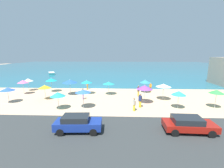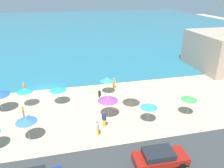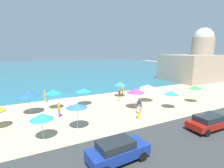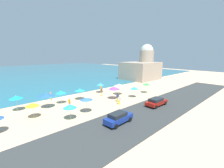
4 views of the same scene
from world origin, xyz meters
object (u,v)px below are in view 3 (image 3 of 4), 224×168
at_px(bather_3, 139,111).
at_px(harbor_fortress, 195,63).
at_px(beach_umbrella_5, 195,87).
at_px(bather_1, 119,95).
at_px(bather_4, 45,96).
at_px(beach_umbrella_11, 84,90).
at_px(beach_umbrella_9, 136,91).
at_px(bather_5, 123,89).
at_px(bather_2, 139,106).
at_px(beach_umbrella_12, 42,117).
at_px(bather_0, 59,109).
at_px(beach_umbrella_6, 120,84).
at_px(parked_car_2, 209,122).
at_px(beach_umbrella_8, 29,94).
at_px(beach_umbrella_7, 53,92).
at_px(beach_umbrella_14, 148,86).
at_px(beach_umbrella_4, 77,106).
at_px(beach_umbrella_0, 172,93).
at_px(parked_car_0, 118,150).

distance_m(bather_3, harbor_fortress, 31.43).
xyz_separation_m(beach_umbrella_5, bather_1, (-9.20, 5.19, -1.18)).
distance_m(beach_umbrella_5, bather_4, 21.02).
height_order(beach_umbrella_11, bather_3, beach_umbrella_11).
height_order(beach_umbrella_9, bather_5, beach_umbrella_9).
distance_m(bather_2, bather_4, 13.29).
distance_m(beach_umbrella_12, bather_0, 4.93).
bearing_deg(bather_3, beach_umbrella_5, 7.68).
height_order(beach_umbrella_6, bather_4, beach_umbrella_6).
bearing_deg(bather_5, bather_3, -112.01).
height_order(beach_umbrella_12, parked_car_2, beach_umbrella_12).
relative_size(beach_umbrella_8, bather_3, 1.60).
bearing_deg(bather_2, beach_umbrella_9, 65.99).
relative_size(beach_umbrella_6, beach_umbrella_8, 0.92).
distance_m(beach_umbrella_11, bather_2, 7.73).
bearing_deg(beach_umbrella_8, bather_4, 61.66).
height_order(beach_umbrella_7, beach_umbrella_14, beach_umbrella_14).
distance_m(beach_umbrella_5, beach_umbrella_12, 20.15).
distance_m(beach_umbrella_4, beach_umbrella_11, 7.27).
height_order(beach_umbrella_5, bather_4, beach_umbrella_5).
bearing_deg(beach_umbrella_8, beach_umbrella_7, 11.06).
bearing_deg(bather_3, bather_5, 67.99).
distance_m(beach_umbrella_0, bather_5, 9.37).
xyz_separation_m(beach_umbrella_7, bather_2, (8.33, -6.40, -1.19)).
xyz_separation_m(beach_umbrella_7, beach_umbrella_8, (-2.76, -0.54, 0.12)).
bearing_deg(beach_umbrella_11, bather_0, -142.77).
height_order(beach_umbrella_6, parked_car_0, beach_umbrella_6).
xyz_separation_m(beach_umbrella_8, bather_3, (10.17, -7.12, -1.41)).
xyz_separation_m(beach_umbrella_14, harbor_fortress, (22.66, 10.10, 1.96)).
relative_size(beach_umbrella_9, beach_umbrella_11, 1.16).
bearing_deg(beach_umbrella_7, beach_umbrella_12, -105.86).
xyz_separation_m(beach_umbrella_7, bather_4, (-0.63, 3.40, -1.23)).
bearing_deg(parked_car_0, beach_umbrella_4, 98.28).
bearing_deg(bather_2, beach_umbrella_11, 126.05).
distance_m(beach_umbrella_7, bather_5, 11.91).
bearing_deg(beach_umbrella_6, parked_car_2, -84.25).
bearing_deg(beach_umbrella_11, bather_5, 19.87).
bearing_deg(beach_umbrella_5, bather_2, -178.97).
distance_m(beach_umbrella_0, parked_car_0, 13.02).
relative_size(beach_umbrella_7, beach_umbrella_9, 0.94).
relative_size(beach_umbrella_5, parked_car_0, 0.60).
bearing_deg(beach_umbrella_0, bather_2, 177.94).
bearing_deg(beach_umbrella_14, bather_4, 153.85).
height_order(beach_umbrella_8, beach_umbrella_12, beach_umbrella_8).
relative_size(bather_4, parked_car_2, 0.40).
height_order(beach_umbrella_7, beach_umbrella_9, beach_umbrella_9).
height_order(beach_umbrella_6, bather_0, beach_umbrella_6).
relative_size(beach_umbrella_4, beach_umbrella_14, 0.98).
bearing_deg(beach_umbrella_0, bather_4, 144.05).
bearing_deg(beach_umbrella_0, beach_umbrella_14, 103.11).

